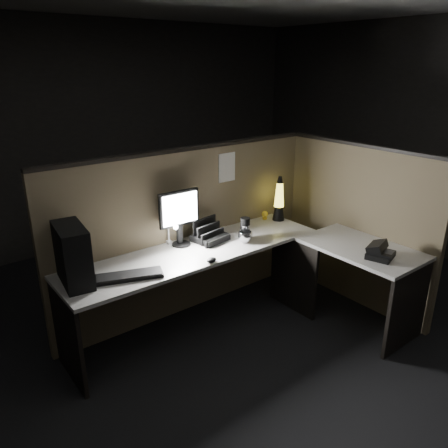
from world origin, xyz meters
TOP-DOWN VIEW (x-y plane):
  - floor at (0.00, 0.00)m, footprint 6.00×6.00m
  - room_shell at (0.00, 0.00)m, footprint 6.00×6.00m
  - partition_back at (0.00, 0.93)m, footprint 2.66×0.06m
  - partition_right at (1.33, 0.10)m, footprint 0.06×1.66m
  - desk at (0.18, 0.25)m, footprint 2.60×1.60m
  - pc_tower at (-1.15, 0.66)m, footprint 0.23×0.43m
  - monitor at (-0.19, 0.79)m, footprint 0.37×0.16m
  - keyboard at (-0.82, 0.50)m, footprint 0.51×0.32m
  - mouse at (-0.19, 0.34)m, footprint 0.10×0.08m
  - clip_lamp at (-0.26, 0.81)m, footprint 0.04×0.16m
  - organizer at (0.06, 0.72)m, footprint 0.31×0.29m
  - lava_lamp at (0.92, 0.72)m, footprint 0.12×0.12m
  - travel_mug at (0.33, 0.54)m, footprint 0.09×0.09m
  - steel_mug at (0.28, 0.49)m, footprint 0.14×0.14m
  - figurine at (0.82, 0.82)m, footprint 0.06×0.06m
  - pinned_paper at (0.40, 0.90)m, footprint 0.19×0.00m
  - desk_phone at (0.92, -0.41)m, footprint 0.26×0.26m

SIDE VIEW (x-z plane):
  - floor at x=0.00m, z-range 0.00..0.00m
  - desk at x=0.18m, z-range 0.22..0.95m
  - keyboard at x=-0.82m, z-range 0.73..0.75m
  - mouse at x=-0.19m, z-range 0.73..0.76m
  - partition_back at x=0.00m, z-range 0.00..1.50m
  - partition_right at x=1.33m, z-range 0.00..1.50m
  - organizer at x=0.06m, z-range 0.67..0.88m
  - desk_phone at x=0.92m, z-range 0.71..0.84m
  - steel_mug at x=0.28m, z-range 0.73..0.83m
  - figurine at x=0.82m, z-range 0.75..0.81m
  - travel_mug at x=0.33m, z-range 0.73..0.93m
  - clip_lamp at x=-0.26m, z-range 0.75..0.96m
  - lava_lamp at x=0.92m, z-range 0.69..1.14m
  - pc_tower at x=-1.15m, z-range 0.73..1.16m
  - monitor at x=-0.19m, z-range 0.78..1.26m
  - pinned_paper at x=0.40m, z-range 1.17..1.44m
  - room_shell at x=0.00m, z-range -1.38..4.62m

